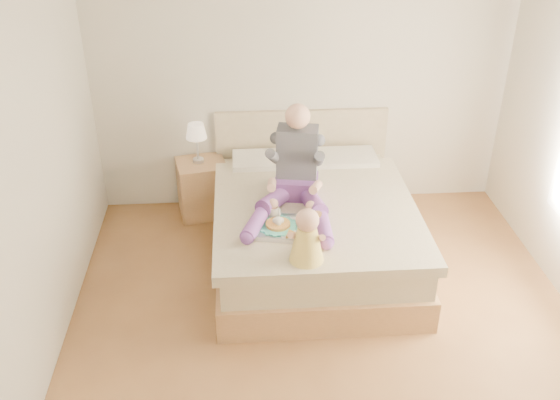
{
  "coord_description": "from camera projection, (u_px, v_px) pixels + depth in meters",
  "views": [
    {
      "loc": [
        -0.62,
        -3.57,
        3.28
      ],
      "look_at": [
        -0.31,
        0.72,
        0.79
      ],
      "focal_mm": 40.0,
      "sensor_mm": 36.0,
      "label": 1
    }
  ],
  "objects": [
    {
      "name": "room",
      "position": [
        349.0,
        156.0,
        4.02
      ],
      "size": [
        4.02,
        4.22,
        2.71
      ],
      "color": "brown",
      "rests_on": "ground"
    },
    {
      "name": "bed",
      "position": [
        312.0,
        224.0,
        5.55
      ],
      "size": [
        1.7,
        2.18,
        1.0
      ],
      "color": "#A1774B",
      "rests_on": "ground"
    },
    {
      "name": "nightstand",
      "position": [
        203.0,
        188.0,
        6.19
      ],
      "size": [
        0.53,
        0.49,
        0.57
      ],
      "rotation": [
        0.0,
        0.0,
        0.2
      ],
      "color": "#A1774B",
      "rests_on": "ground"
    },
    {
      "name": "lamp",
      "position": [
        196.0,
        133.0,
        5.9
      ],
      "size": [
        0.19,
        0.19,
        0.4
      ],
      "color": "silver",
      "rests_on": "nightstand"
    },
    {
      "name": "adult",
      "position": [
        295.0,
        176.0,
        5.17
      ],
      "size": [
        0.73,
        1.08,
        0.85
      ],
      "rotation": [
        0.0,
        0.0,
        -0.19
      ],
      "color": "#61337F",
      "rests_on": "bed"
    },
    {
      "name": "tray",
      "position": [
        291.0,
        226.0,
        4.91
      ],
      "size": [
        0.57,
        0.49,
        0.14
      ],
      "rotation": [
        0.0,
        0.0,
        -0.22
      ],
      "color": "silver",
      "rests_on": "bed"
    },
    {
      "name": "baby",
      "position": [
        307.0,
        239.0,
        4.5
      ],
      "size": [
        0.28,
        0.38,
        0.42
      ],
      "rotation": [
        0.0,
        0.0,
        -0.21
      ],
      "color": "#EECD4B",
      "rests_on": "bed"
    }
  ]
}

